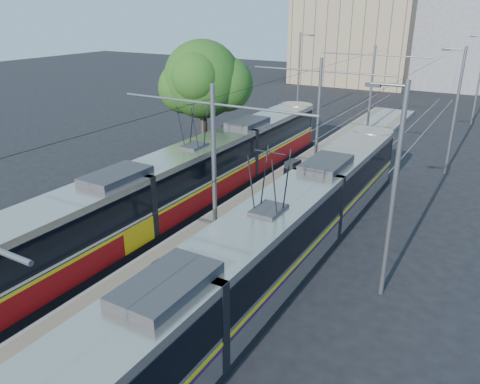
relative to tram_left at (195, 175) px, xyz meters
The scene contains 12 objects.
ground 12.22m from the tram_left, 72.70° to the right, with size 160.00×160.00×0.00m, color black.
platform 6.71m from the tram_left, 56.53° to the left, with size 4.00×50.00×0.30m, color gray.
tactile_strip_left 6.02m from the tram_left, 68.45° to the left, with size 0.70×50.00×0.01m, color gray.
tactile_strip_right 7.56m from the tram_left, 47.16° to the left, with size 0.70×50.00×0.01m, color gray.
rails 6.74m from the tram_left, 56.53° to the left, with size 8.71×70.00×0.03m.
tram_left is the anchor object (origin of this frame).
tram_right 9.04m from the tram_left, 37.19° to the right, with size 2.43×29.20×5.50m.
catenary 5.26m from the tram_left, 35.83° to the left, with size 9.20×70.00×7.00m.
street_lamps 10.41m from the tram_left, 69.14° to the left, with size 15.18×38.22×8.00m.
shelter 5.33m from the tram_left, 34.84° to the left, with size 0.69×1.01×2.08m.
tree 8.68m from the tram_left, 117.89° to the left, with size 5.69×5.26×8.27m.
building_left 49.12m from the tram_left, 97.53° to the left, with size 16.32×12.24×13.40m.
Camera 1 is at (10.52, -7.77, 10.15)m, focal length 35.00 mm.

